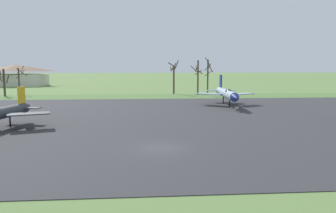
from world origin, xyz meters
TOP-DOWN VIEW (x-y plane):
  - ground_plane at (0.00, 0.00)m, footprint 600.00×600.00m
  - asphalt_apron at (0.00, 16.05)m, footprint 95.70×53.51m
  - grass_verge_strip at (0.00, 48.81)m, footprint 155.70×12.00m
  - jet_fighter_front_left at (13.67, 29.50)m, footprint 11.10×16.07m
  - info_placard_front_left at (13.17, 21.25)m, footprint 0.53×0.23m
  - bare_tree_far_left at (-34.63, 51.92)m, footprint 2.58×2.57m
  - bare_tree_left_of_center at (-32.85, 56.82)m, footprint 3.15×3.51m
  - bare_tree_center at (6.41, 55.42)m, footprint 2.89×2.91m
  - bare_tree_right_of_center at (12.12, 52.07)m, footprint 3.01×3.04m
  - bare_tree_far_right at (15.39, 55.41)m, footprint 2.31×2.75m
  - visitor_building at (-47.66, 93.60)m, footprint 22.24×13.91m

SIDE VIEW (x-z plane):
  - ground_plane at x=0.00m, z-range 0.00..0.00m
  - asphalt_apron at x=0.00m, z-range 0.00..0.05m
  - grass_verge_strip at x=0.00m, z-range 0.00..0.06m
  - info_placard_front_left at x=13.17m, z-range 0.11..1.02m
  - jet_fighter_front_left at x=13.67m, z-range -0.45..5.06m
  - bare_tree_far_left at x=-34.63m, z-range 0.31..6.84m
  - visitor_building at x=-47.66m, z-range -0.08..7.52m
  - bare_tree_left_of_center at x=-32.85m, z-range 0.17..7.47m
  - bare_tree_center at x=6.41m, z-range 0.29..8.95m
  - bare_tree_right_of_center at x=12.12m, z-range 0.40..9.05m
  - bare_tree_far_right at x=15.39m, z-range 0.21..9.67m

